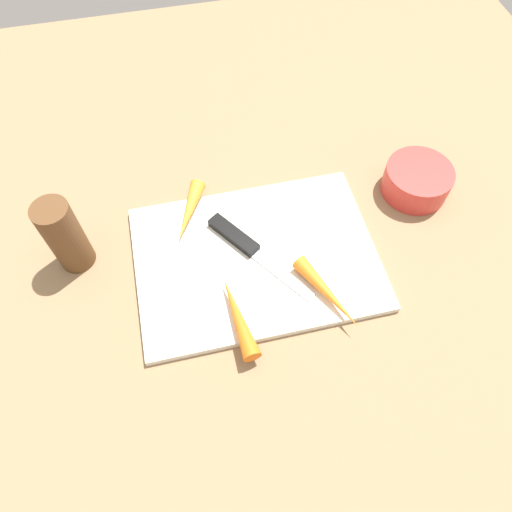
{
  "coord_description": "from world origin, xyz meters",
  "views": [
    {
      "loc": [
        0.08,
        0.36,
        0.62
      ],
      "look_at": [
        0.0,
        0.0,
        0.01
      ],
      "focal_mm": 33.13,
      "sensor_mm": 36.0,
      "label": 1
    }
  ],
  "objects_px": {
    "carrot_medium": "(237,316)",
    "carrot_shortest": "(189,211)",
    "cutting_board": "(256,258)",
    "carrot_longest": "(327,293)",
    "pepper_grinder": "(65,236)",
    "small_bowl": "(417,181)",
    "knife": "(240,240)"
  },
  "relations": [
    {
      "from": "knife",
      "to": "carrot_shortest",
      "type": "distance_m",
      "value": 0.1
    },
    {
      "from": "knife",
      "to": "small_bowl",
      "type": "distance_m",
      "value": 0.31
    },
    {
      "from": "carrot_medium",
      "to": "small_bowl",
      "type": "bearing_deg",
      "value": -69.74
    },
    {
      "from": "carrot_medium",
      "to": "carrot_shortest",
      "type": "bearing_deg",
      "value": 4.26
    },
    {
      "from": "cutting_board",
      "to": "carrot_shortest",
      "type": "bearing_deg",
      "value": -48.23
    },
    {
      "from": "knife",
      "to": "carrot_longest",
      "type": "relative_size",
      "value": 1.38
    },
    {
      "from": "carrot_longest",
      "to": "carrot_medium",
      "type": "height_order",
      "value": "carrot_medium"
    },
    {
      "from": "cutting_board",
      "to": "carrot_medium",
      "type": "height_order",
      "value": "carrot_medium"
    },
    {
      "from": "cutting_board",
      "to": "small_bowl",
      "type": "height_order",
      "value": "small_bowl"
    },
    {
      "from": "carrot_shortest",
      "to": "carrot_medium",
      "type": "bearing_deg",
      "value": 35.36
    },
    {
      "from": "cutting_board",
      "to": "small_bowl",
      "type": "xyz_separation_m",
      "value": [
        -0.29,
        -0.08,
        0.02
      ]
    },
    {
      "from": "carrot_shortest",
      "to": "pepper_grinder",
      "type": "bearing_deg",
      "value": -54.89
    },
    {
      "from": "cutting_board",
      "to": "pepper_grinder",
      "type": "xyz_separation_m",
      "value": [
        0.26,
        -0.06,
        0.06
      ]
    },
    {
      "from": "knife",
      "to": "pepper_grinder",
      "type": "relative_size",
      "value": 1.39
    },
    {
      "from": "knife",
      "to": "cutting_board",
      "type": "bearing_deg",
      "value": -3.01
    },
    {
      "from": "carrot_longest",
      "to": "carrot_medium",
      "type": "distance_m",
      "value": 0.13
    },
    {
      "from": "carrot_medium",
      "to": "small_bowl",
      "type": "xyz_separation_m",
      "value": [
        -0.34,
        -0.17,
        -0.0
      ]
    },
    {
      "from": "cutting_board",
      "to": "knife",
      "type": "bearing_deg",
      "value": -58.23
    },
    {
      "from": "carrot_shortest",
      "to": "cutting_board",
      "type": "bearing_deg",
      "value": 65.98
    },
    {
      "from": "carrot_longest",
      "to": "small_bowl",
      "type": "height_order",
      "value": "small_bowl"
    },
    {
      "from": "carrot_longest",
      "to": "pepper_grinder",
      "type": "distance_m",
      "value": 0.38
    },
    {
      "from": "cutting_board",
      "to": "pepper_grinder",
      "type": "distance_m",
      "value": 0.28
    },
    {
      "from": "small_bowl",
      "to": "pepper_grinder",
      "type": "distance_m",
      "value": 0.55
    },
    {
      "from": "carrot_longest",
      "to": "carrot_shortest",
      "type": "bearing_deg",
      "value": -161.31
    },
    {
      "from": "carrot_medium",
      "to": "carrot_longest",
      "type": "bearing_deg",
      "value": -93.56
    },
    {
      "from": "carrot_shortest",
      "to": "pepper_grinder",
      "type": "relative_size",
      "value": 0.88
    },
    {
      "from": "cutting_board",
      "to": "carrot_longest",
      "type": "distance_m",
      "value": 0.12
    },
    {
      "from": "carrot_longest",
      "to": "pepper_grinder",
      "type": "xyz_separation_m",
      "value": [
        0.35,
        -0.15,
        0.04
      ]
    },
    {
      "from": "carrot_shortest",
      "to": "pepper_grinder",
      "type": "height_order",
      "value": "pepper_grinder"
    },
    {
      "from": "knife",
      "to": "carrot_shortest",
      "type": "relative_size",
      "value": 1.58
    },
    {
      "from": "carrot_longest",
      "to": "pepper_grinder",
      "type": "relative_size",
      "value": 1.01
    },
    {
      "from": "cutting_board",
      "to": "carrot_medium",
      "type": "xyz_separation_m",
      "value": [
        0.05,
        0.1,
        0.02
      ]
    }
  ]
}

